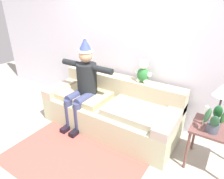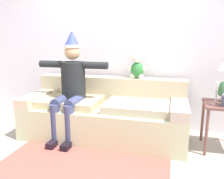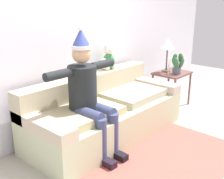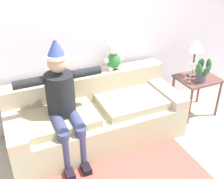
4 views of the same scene
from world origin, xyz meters
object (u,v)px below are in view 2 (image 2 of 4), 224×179
Objects in this scene: candle_tall at (217,90)px; teddy_bear at (137,67)px; couch at (105,114)px; person_seated at (71,84)px.

teddy_bear is at bearing 158.92° from candle_tall.
teddy_bear reaches higher than couch.
person_seated is 4.00× the size of teddy_bear.
couch is 1.49× the size of person_seated.
couch is at bearing 19.87° from person_seated.
candle_tall is at bearing 1.89° from person_seated.
teddy_bear is (0.41, 0.30, 0.66)m from couch.
teddy_bear is (0.86, 0.46, 0.21)m from person_seated.
teddy_bear is 1.13m from candle_tall.
candle_tall is (1.04, -0.40, -0.20)m from teddy_bear.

